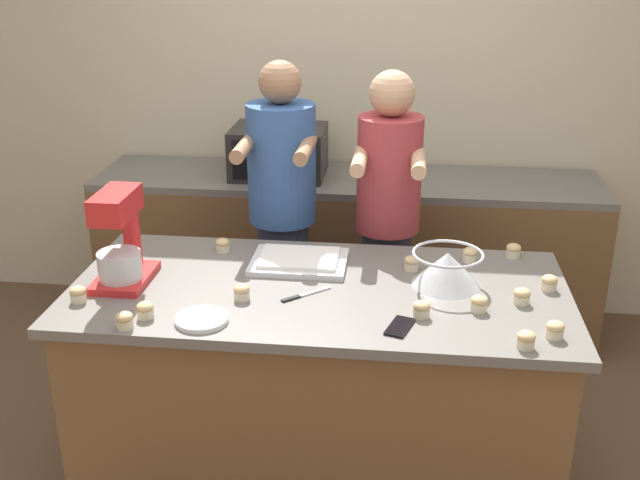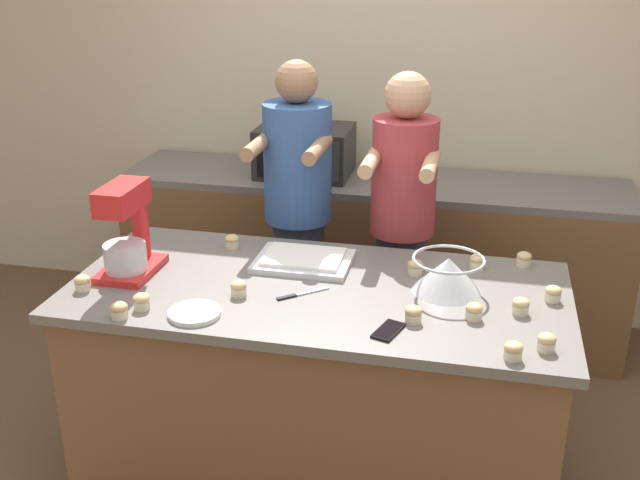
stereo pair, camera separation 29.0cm
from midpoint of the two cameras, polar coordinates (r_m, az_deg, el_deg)
name	(u,v)px [view 2 (the right image)]	position (r m, az deg, el deg)	size (l,w,h in m)	color
ground_plane	(318,469)	(3.41, 2.37, -17.14)	(16.00, 16.00, 0.00)	brown
back_wall	(383,89)	(4.39, 6.79, 11.36)	(10.00, 0.06, 2.70)	beige
island_counter	(318,383)	(3.15, 2.50, -10.87)	(1.95, 0.92, 0.88)	brown
back_counter	(370,255)	(4.32, 5.74, -1.17)	(2.80, 0.60, 0.92)	brown
person_left	(298,223)	(3.61, 0.61, 1.25)	(0.34, 0.50, 1.65)	#33384C
person_right	(401,233)	(3.55, 8.57, 0.46)	(0.32, 0.49, 1.62)	#33384C
stand_mixer	(127,235)	(3.05, -11.87, 0.34)	(0.20, 0.30, 0.38)	red
mixing_bowl	(448,273)	(2.94, 12.52, -2.56)	(0.28, 0.28, 0.14)	#BCBCC1
baking_tray	(304,260)	(3.13, 1.39, -1.58)	(0.40, 0.30, 0.04)	silver
microwave_oven	(305,151)	(4.18, 0.84, 6.78)	(0.51, 0.39, 0.27)	black
cell_phone	(388,330)	(2.64, 8.40, -6.91)	(0.11, 0.16, 0.01)	black
small_plate	(194,313)	(2.73, -6.56, -5.63)	(0.19, 0.19, 0.02)	white
knife	(300,294)	(2.86, 1.35, -4.23)	(0.18, 0.16, 0.01)	#BCBCC1
cupcake_0	(477,261)	(3.18, 14.48, -1.63)	(0.06, 0.06, 0.06)	beige
cupcake_1	(547,342)	(2.64, 19.96, -7.39)	(0.06, 0.06, 0.06)	beige
cupcake_2	(513,350)	(2.56, 17.73, -8.11)	(0.06, 0.06, 0.06)	beige
cupcake_3	(119,310)	(2.75, -12.15, -5.32)	(0.06, 0.06, 0.06)	beige
cupcake_4	(82,283)	(2.99, -15.06, -3.22)	(0.06, 0.06, 0.06)	beige
cupcake_5	(142,301)	(2.80, -10.58, -4.67)	(0.06, 0.06, 0.06)	beige
cupcake_6	(524,259)	(3.26, 17.77, -1.43)	(0.06, 0.06, 0.06)	beige
cupcake_7	(239,288)	(2.85, -3.34, -3.74)	(0.06, 0.06, 0.06)	beige
cupcake_8	(553,293)	(2.99, 20.04, -3.91)	(0.06, 0.06, 0.06)	beige
cupcake_9	(413,314)	(2.70, 10.21, -5.64)	(0.06, 0.06, 0.06)	beige
cupcake_10	(474,311)	(2.77, 14.65, -5.34)	(0.06, 0.06, 0.06)	beige
cupcake_11	(415,267)	(3.07, 9.97, -2.11)	(0.06, 0.06, 0.06)	beige
cupcake_12	(521,306)	(2.85, 17.91, -4.86)	(0.06, 0.06, 0.06)	beige
cupcake_13	(232,241)	(3.29, -4.23, -0.14)	(0.06, 0.06, 0.06)	beige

